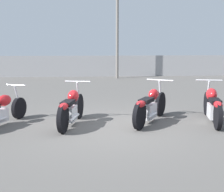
% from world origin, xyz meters
% --- Properties ---
extents(ground_plane, '(60.00, 60.00, 0.00)m').
position_xyz_m(ground_plane, '(0.00, 0.00, 0.00)').
color(ground_plane, '#514F4C').
extents(fence_back, '(40.00, 0.04, 1.27)m').
position_xyz_m(fence_back, '(0.00, 11.66, 0.63)').
color(fence_back, gray).
rests_on(fence_back, ground_plane).
extents(motorcycle_slot_2, '(0.76, 2.07, 1.03)m').
position_xyz_m(motorcycle_slot_2, '(-1.04, 0.28, 0.44)').
color(motorcycle_slot_2, black).
rests_on(motorcycle_slot_2, ground_plane).
extents(motorcycle_slot_3, '(1.30, 1.99, 1.03)m').
position_xyz_m(motorcycle_slot_3, '(0.96, 0.40, 0.43)').
color(motorcycle_slot_3, black).
rests_on(motorcycle_slot_3, ground_plane).
extents(motorcycle_slot_4, '(0.78, 2.17, 1.02)m').
position_xyz_m(motorcycle_slot_4, '(2.57, 0.35, 0.44)').
color(motorcycle_slot_4, black).
rests_on(motorcycle_slot_4, ground_plane).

